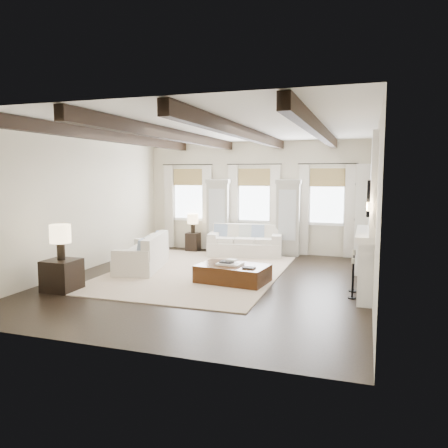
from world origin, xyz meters
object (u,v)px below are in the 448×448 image
(ottoman, at_px, (233,274))
(side_table_back, at_px, (193,242))
(sofa_left, at_px, (145,256))
(side_table_front, at_px, (62,275))
(sofa_back, at_px, (245,243))

(ottoman, distance_m, side_table_back, 3.92)
(sofa_left, relative_size, side_table_front, 3.41)
(ottoman, relative_size, side_table_back, 2.64)
(side_table_front, height_order, side_table_back, side_table_front)
(sofa_left, distance_m, side_table_back, 2.65)
(sofa_back, bearing_deg, ottoman, -79.44)
(ottoman, height_order, side_table_back, side_table_back)
(sofa_left, distance_m, side_table_front, 2.30)
(sofa_left, xyz_separation_m, side_table_back, (0.17, 2.65, -0.06))
(ottoman, distance_m, side_table_front, 3.42)
(side_table_back, bearing_deg, ottoman, -55.42)
(side_table_front, xyz_separation_m, side_table_back, (0.77, 4.87, -0.03))
(ottoman, height_order, side_table_front, side_table_front)
(sofa_back, relative_size, sofa_left, 1.01)
(side_table_back, bearing_deg, sofa_back, -6.02)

